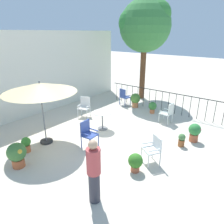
% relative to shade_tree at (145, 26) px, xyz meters
% --- Properties ---
extents(ground_plane, '(60.00, 60.00, 0.00)m').
position_rel_shade_tree_xyz_m(ground_plane, '(-5.03, -1.98, -4.03)').
color(ground_plane, beige).
extents(villa_facade, '(10.41, 0.30, 3.80)m').
position_rel_shade_tree_xyz_m(villa_facade, '(-5.03, 2.65, -2.13)').
color(villa_facade, silver).
rests_on(villa_facade, ground).
extents(terrace_railing, '(0.03, 6.01, 1.01)m').
position_rel_shade_tree_xyz_m(terrace_railing, '(-1.34, -1.98, -3.36)').
color(terrace_railing, black).
rests_on(terrace_railing, ground).
extents(shade_tree, '(2.92, 2.78, 5.43)m').
position_rel_shade_tree_xyz_m(shade_tree, '(0.00, 0.00, 0.00)').
color(shade_tree, brown).
rests_on(shade_tree, ground).
extents(patio_umbrella_0, '(2.41, 2.41, 2.24)m').
position_rel_shade_tree_xyz_m(patio_umbrella_0, '(-6.93, -0.23, -2.03)').
color(patio_umbrella_0, '#2D2D2D').
rests_on(patio_umbrella_0, ground).
extents(cafe_table_0, '(0.76, 0.76, 0.73)m').
position_rel_shade_tree_xyz_m(cafe_table_0, '(-4.81, -1.07, -3.53)').
color(cafe_table_0, silver).
rests_on(cafe_table_0, ground).
extents(patio_chair_0, '(0.58, 0.62, 0.92)m').
position_rel_shade_tree_xyz_m(patio_chair_0, '(-4.26, 0.52, -3.52)').
color(patio_chair_0, silver).
rests_on(patio_chair_0, ground).
extents(patio_chair_1, '(0.48, 0.48, 0.91)m').
position_rel_shade_tree_xyz_m(patio_chair_1, '(-2.60, -2.87, -3.52)').
color(patio_chair_1, silver).
rests_on(patio_chair_1, ground).
extents(patio_chair_2, '(0.52, 0.54, 0.91)m').
position_rel_shade_tree_xyz_m(patio_chair_2, '(-1.81, 0.01, -3.52)').
color(patio_chair_2, '#354C93').
rests_on(patio_chair_2, ground).
extents(patio_chair_3, '(0.51, 0.47, 0.94)m').
position_rel_shade_tree_xyz_m(patio_chair_3, '(-6.19, -1.61, -3.50)').
color(patio_chair_3, '#364C97').
rests_on(patio_chair_3, ground).
extents(patio_chair_4, '(0.62, 0.64, 0.86)m').
position_rel_shade_tree_xyz_m(patio_chair_4, '(-5.67, -3.82, -3.52)').
color(patio_chair_4, silver).
rests_on(patio_chair_4, ground).
extents(potted_plant_0, '(0.40, 0.40, 0.56)m').
position_rel_shade_tree_xyz_m(potted_plant_0, '(-1.93, -1.78, -3.71)').
color(potted_plant_0, '#C87246').
rests_on(potted_plant_0, ground).
extents(potted_plant_1, '(0.42, 0.42, 0.56)m').
position_rel_shade_tree_xyz_m(potted_plant_1, '(-6.36, -3.64, -3.72)').
color(potted_plant_1, '#AC573A').
rests_on(potted_plant_1, ground).
extents(potted_plant_2, '(0.52, 0.52, 0.75)m').
position_rel_shade_tree_xyz_m(potted_plant_2, '(-1.71, -0.66, -3.61)').
color(potted_plant_2, '#BC7142').
rests_on(potted_plant_2, ground).
extents(potted_plant_3, '(0.31, 0.31, 0.53)m').
position_rel_shade_tree_xyz_m(potted_plant_3, '(-7.71, -0.28, -3.74)').
color(potted_plant_3, '#CD6B3D').
rests_on(potted_plant_3, ground).
extents(potted_plant_4, '(0.24, 0.24, 0.47)m').
position_rel_shade_tree_xyz_m(potted_plant_4, '(-4.17, -4.12, -3.79)').
color(potted_plant_4, '#96542B').
rests_on(potted_plant_4, ground).
extents(potted_plant_5, '(0.43, 0.43, 0.68)m').
position_rel_shade_tree_xyz_m(potted_plant_5, '(-3.54, -4.33, -3.65)').
color(potted_plant_5, '#B15B3A').
rests_on(potted_plant_5, ground).
extents(potted_plant_6, '(0.55, 0.57, 0.76)m').
position_rel_shade_tree_xyz_m(potted_plant_6, '(-8.31, -0.84, -3.60)').
color(potted_plant_6, '#B65A33').
rests_on(potted_plant_6, ground).
extents(standing_person, '(0.38, 0.38, 1.60)m').
position_rel_shade_tree_xyz_m(standing_person, '(-7.90, -3.51, -3.21)').
color(standing_person, '#33333D').
rests_on(standing_person, ground).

